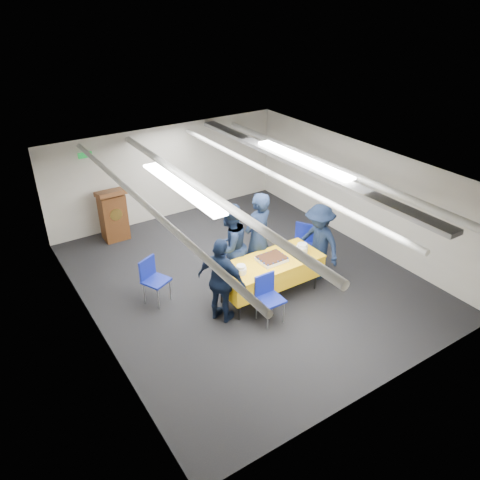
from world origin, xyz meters
name	(u,v)px	position (x,y,z in m)	size (l,w,h in m)	color
ground	(245,278)	(0.00, 0.00, 0.00)	(7.00, 7.00, 0.00)	black
room_shell	(238,187)	(0.09, 0.41, 1.81)	(6.00, 7.00, 2.30)	beige
serving_table	(270,271)	(0.05, -0.74, 0.56)	(1.99, 0.85, 0.77)	black
sheet_cake	(272,259)	(0.08, -0.75, 0.81)	(0.52, 0.40, 0.09)	white
plate_stack_left	(241,270)	(-0.63, -0.79, 0.84)	(0.20, 0.20, 0.16)	white
plate_stack_right	(302,248)	(0.75, -0.79, 0.85)	(0.22, 0.22, 0.17)	white
podium	(113,214)	(-1.60, 3.05, 0.61)	(0.62, 0.53, 1.25)	brown
chair_near	(268,293)	(-0.39, -1.27, 0.53)	(0.42, 0.42, 0.87)	gray
chair_right	(303,240)	(1.35, -0.12, 0.53)	(0.58, 0.58, 0.87)	gray
chair_left	(152,276)	(-1.84, 0.32, 0.53)	(0.56, 0.56, 0.87)	gray
sailor_a	(258,239)	(0.16, -0.17, 0.94)	(0.69, 0.45, 1.88)	black
sailor_b	(230,247)	(-0.39, -0.04, 0.87)	(0.84, 0.66, 1.73)	black
sailor_c	(222,281)	(-1.06, -0.86, 0.80)	(0.93, 0.39, 1.59)	black
sailor_d	(318,242)	(1.23, -0.71, 0.79)	(1.02, 0.59, 1.58)	black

